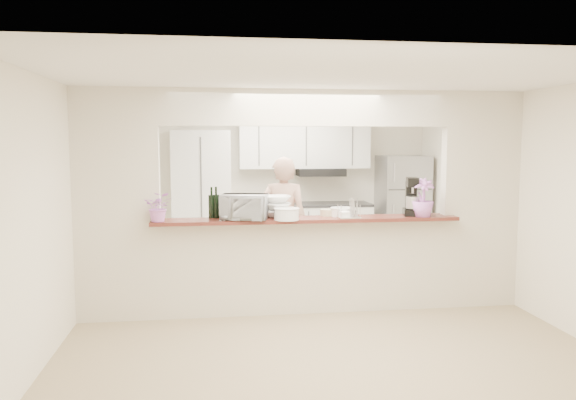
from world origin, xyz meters
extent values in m
plane|color=tan|center=(0.00, 0.00, 0.00)|extent=(6.00, 6.00, 0.00)
cube|color=beige|center=(0.00, 1.55, 0.01)|extent=(5.00, 2.90, 0.01)
cube|color=beige|center=(-2.05, 0.00, 1.25)|extent=(0.90, 0.15, 2.50)
cube|color=beige|center=(2.05, 0.00, 1.25)|extent=(0.90, 0.15, 2.50)
cube|color=beige|center=(0.00, 0.00, 2.30)|extent=(3.20, 0.15, 0.40)
cube|color=beige|center=(0.00, 0.00, 0.53)|extent=(3.20, 0.15, 1.05)
cube|color=maroon|center=(0.00, -0.05, 1.07)|extent=(3.40, 0.38, 0.04)
cube|color=silver|center=(-1.20, 2.70, 1.05)|extent=(0.90, 0.60, 2.10)
cube|color=silver|center=(0.45, 2.70, 0.45)|extent=(2.10, 0.60, 0.90)
cube|color=#2B2B2D|center=(0.45, 2.70, 0.92)|extent=(2.10, 0.62, 0.04)
cube|color=silver|center=(0.45, 2.83, 1.88)|extent=(2.10, 0.35, 0.75)
cube|color=black|center=(0.70, 2.72, 1.44)|extent=(0.75, 0.45, 0.12)
cube|color=black|center=(1.20, 2.40, 0.50)|extent=(0.55, 0.02, 0.55)
cube|color=#9F9EA3|center=(2.05, 2.65, 0.85)|extent=(0.75, 0.70, 1.70)
imported|color=pink|center=(-1.60, -0.15, 1.25)|extent=(0.31, 0.27, 0.32)
cylinder|color=black|center=(-1.05, 0.07, 1.22)|extent=(0.07, 0.07, 0.26)
cylinder|color=black|center=(-1.05, 0.07, 1.39)|extent=(0.02, 0.02, 0.09)
cylinder|color=black|center=(-1.00, 0.07, 1.22)|extent=(0.07, 0.07, 0.26)
cylinder|color=black|center=(-1.00, 0.07, 1.39)|extent=(0.02, 0.02, 0.09)
imported|color=#BCBCC1|center=(-0.70, -0.10, 1.23)|extent=(0.55, 0.43, 0.27)
imported|color=white|center=(-0.33, 0.05, 1.21)|extent=(0.32, 0.32, 0.24)
cylinder|color=white|center=(-0.25, -0.19, 1.15)|extent=(0.27, 0.27, 0.12)
cylinder|color=white|center=(-0.25, -0.19, 1.21)|extent=(0.28, 0.28, 0.01)
cylinder|color=white|center=(0.42, 0.03, 1.13)|extent=(0.27, 0.27, 0.09)
cylinder|color=white|center=(0.42, 0.03, 1.18)|extent=(0.28, 0.28, 0.01)
cylinder|color=maroon|center=(-0.15, 0.08, 1.13)|extent=(0.16, 0.16, 0.07)
cylinder|color=tan|center=(0.25, 0.08, 1.13)|extent=(0.16, 0.16, 0.07)
cube|color=silver|center=(0.45, -0.15, 1.10)|extent=(0.25, 0.16, 0.01)
cube|color=white|center=(0.45, -0.15, 1.13)|extent=(0.11, 0.11, 0.06)
cube|color=black|center=(1.22, -0.01, 1.13)|extent=(0.25, 0.33, 0.07)
cube|color=black|center=(1.25, 0.09, 1.32)|extent=(0.15, 0.13, 0.31)
cube|color=black|center=(1.22, -0.02, 1.47)|extent=(0.18, 0.27, 0.10)
cylinder|color=#B7B7BC|center=(1.21, -0.07, 1.25)|extent=(0.14, 0.14, 0.13)
imported|color=#C369BF|center=(1.30, -0.15, 1.31)|extent=(0.26, 0.26, 0.43)
imported|color=tan|center=(-0.12, 1.07, 0.86)|extent=(0.72, 0.57, 1.73)
camera|label=1|loc=(-1.06, -6.14, 1.94)|focal=35.00mm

